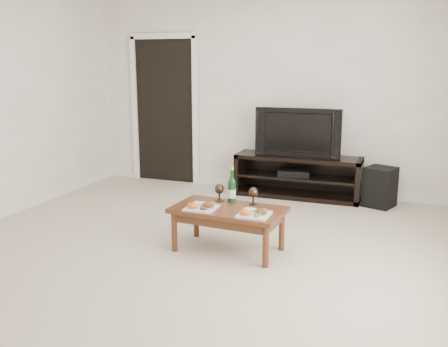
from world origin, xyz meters
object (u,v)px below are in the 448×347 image
at_px(coffee_table, 228,229).
at_px(subwoofer, 380,187).
at_px(television, 299,132).
at_px(media_console, 298,176).

bearing_deg(coffee_table, subwoofer, 58.31).
bearing_deg(television, coffee_table, -97.95).
xyz_separation_m(subwoofer, coffee_table, (-1.25, -2.02, -0.04)).
bearing_deg(media_console, coffee_table, -95.65).
distance_m(television, coffee_table, 2.21).
bearing_deg(coffee_table, television, 84.35).
relative_size(television, subwoofer, 2.22).
bearing_deg(subwoofer, television, -164.08).
xyz_separation_m(media_console, coffee_table, (-0.21, -2.10, -0.07)).
relative_size(media_console, subwoofer, 3.31).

